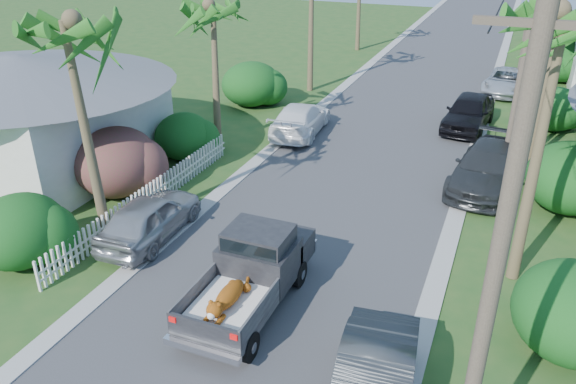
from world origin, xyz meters
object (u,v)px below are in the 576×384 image
at_px(palm_r_b, 559,20).
at_px(utility_pole_c, 531,9).
at_px(parked_car_ln, 150,218).
at_px(utility_pole_a, 491,290).
at_px(pickup_truck, 255,268).
at_px(parked_car_lf, 300,119).
at_px(parked_car_rd, 506,81).
at_px(parked_car_rm, 487,168).
at_px(parked_car_rf, 469,112).
at_px(palm_l_a, 67,21).
at_px(house_left, 26,116).
at_px(utility_pole_b, 523,65).
at_px(palm_r_a, 567,14).
at_px(palm_l_b, 212,6).

distance_m(palm_r_b, utility_pole_c, 13.11).
bearing_deg(parked_car_ln, utility_pole_a, 149.02).
bearing_deg(utility_pole_a, utility_pole_c, 90.00).
distance_m(pickup_truck, parked_car_lf, 13.23).
bearing_deg(parked_car_rd, pickup_truck, -95.61).
distance_m(parked_car_rm, parked_car_rf, 6.81).
relative_size(palm_l_a, utility_pole_c, 0.91).
xyz_separation_m(house_left, utility_pole_b, (18.60, 6.00, 2.48)).
bearing_deg(utility_pole_a, palm_r_a, 85.00).
distance_m(parked_car_rm, utility_pole_c, 16.56).
bearing_deg(palm_l_b, pickup_truck, -56.68).
height_order(parked_car_rf, parked_car_lf, parked_car_rf).
bearing_deg(utility_pole_c, parked_car_ln, -113.16).
distance_m(parked_car_rm, palm_l_b, 12.96).
relative_size(pickup_truck, parked_car_ln, 1.18).
bearing_deg(pickup_truck, palm_l_b, 123.32).
height_order(pickup_truck, parked_car_ln, pickup_truck).
xyz_separation_m(parked_car_rd, palm_l_a, (-11.20, -22.95, 6.25)).
relative_size(parked_car_lf, palm_r_b, 0.70).
distance_m(palm_r_a, utility_pole_a, 8.51).
xyz_separation_m(parked_car_lf, utility_pole_a, (9.43, -16.74, 3.87)).
bearing_deg(palm_l_a, parked_car_rd, 63.99).
relative_size(palm_l_a, utility_pole_a, 0.91).
relative_size(parked_car_ln, utility_pole_a, 0.48).
relative_size(pickup_truck, palm_l_a, 0.62).
bearing_deg(parked_car_rm, parked_car_rf, 108.91).
xyz_separation_m(parked_car_rf, parked_car_ln, (-8.40, -14.87, -0.09)).
bearing_deg(parked_car_ln, palm_l_a, 24.10).
bearing_deg(parked_car_lf, palm_l_a, 73.62).
xyz_separation_m(parked_car_rd, utility_pole_b, (0.60, -12.95, 3.92)).
relative_size(palm_l_a, house_left, 0.91).
bearing_deg(parked_car_lf, utility_pole_b, 164.61).
xyz_separation_m(parked_car_rf, palm_r_a, (2.70, -12.56, 6.59)).
height_order(palm_l_a, utility_pole_b, utility_pole_b).
xyz_separation_m(palm_r_b, utility_pole_b, (-1.00, -2.00, -1.35)).
bearing_deg(utility_pole_a, utility_pole_b, 90.00).
height_order(palm_r_a, utility_pole_b, utility_pole_b).
distance_m(pickup_truck, palm_l_b, 13.01).
height_order(palm_l_a, palm_r_a, palm_r_a).
height_order(house_left, utility_pole_c, utility_pole_c).
xyz_separation_m(palm_l_b, utility_pole_c, (12.40, 16.00, -1.55)).
xyz_separation_m(parked_car_ln, palm_l_b, (-2.00, 8.31, 5.41)).
bearing_deg(utility_pole_a, parked_car_lf, 119.39).
distance_m(parked_car_rf, palm_l_b, 13.40).
distance_m(parked_car_rf, parked_car_ln, 17.08).
distance_m(parked_car_ln, utility_pole_c, 26.72).
xyz_separation_m(parked_car_rd, utility_pole_a, (0.60, -27.95, 3.92)).
relative_size(parked_car_rd, house_left, 0.55).
bearing_deg(utility_pole_b, utility_pole_a, -90.00).
height_order(parked_car_ln, utility_pole_b, utility_pole_b).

